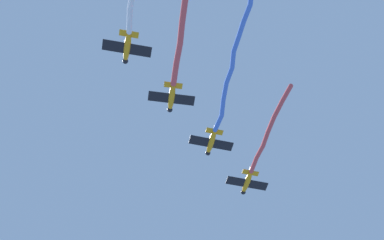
{
  "coord_description": "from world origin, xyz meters",
  "views": [
    {
      "loc": [
        -42.93,
        -33.11,
        6.73
      ],
      "look_at": [
        -11.5,
        -1.08,
        71.95
      ],
      "focal_mm": 49.82,
      "sensor_mm": 36.0,
      "label": 1
    }
  ],
  "objects_px": {
    "airplane_lead": "(247,183)",
    "airplane_slot": "(127,48)",
    "airplane_right_wing": "(172,98)",
    "airplane_left_wing": "(211,142)"
  },
  "relations": [
    {
      "from": "airplane_left_wing",
      "to": "airplane_right_wing",
      "type": "xyz_separation_m",
      "value": [
        -9.76,
        -1.52,
        0.25
      ]
    },
    {
      "from": "airplane_lead",
      "to": "airplane_right_wing",
      "type": "xyz_separation_m",
      "value": [
        -19.53,
        -3.03,
        0.5
      ]
    },
    {
      "from": "airplane_lead",
      "to": "airplane_right_wing",
      "type": "bearing_deg",
      "value": 130.25
    },
    {
      "from": "airplane_lead",
      "to": "airplane_slot",
      "type": "relative_size",
      "value": 1.01
    },
    {
      "from": "airplane_left_wing",
      "to": "airplane_slot",
      "type": "distance_m",
      "value": 19.77
    },
    {
      "from": "airplane_right_wing",
      "to": "airplane_slot",
      "type": "xyz_separation_m",
      "value": [
        -9.77,
        -1.51,
        0.25
      ]
    },
    {
      "from": "airplane_left_wing",
      "to": "airplane_slot",
      "type": "bearing_deg",
      "value": 130.48
    },
    {
      "from": "airplane_left_wing",
      "to": "airplane_right_wing",
      "type": "height_order",
      "value": "airplane_right_wing"
    },
    {
      "from": "airplane_slot",
      "to": "airplane_lead",
      "type": "bearing_deg",
      "value": -47.38
    },
    {
      "from": "airplane_left_wing",
      "to": "airplane_slot",
      "type": "relative_size",
      "value": 1.01
    }
  ]
}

